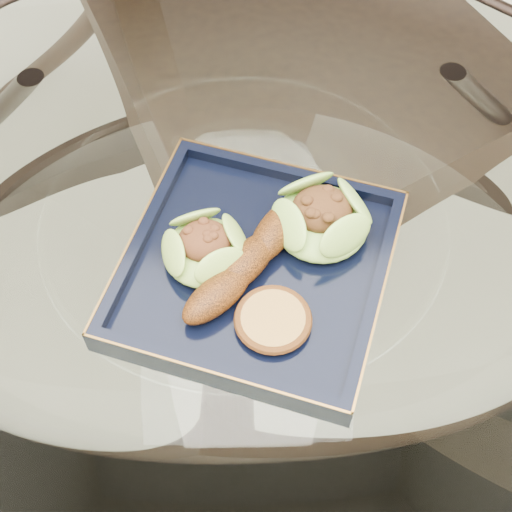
{
  "coord_description": "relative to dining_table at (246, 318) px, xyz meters",
  "views": [
    {
      "loc": [
        0.0,
        -0.44,
        1.42
      ],
      "look_at": [
        0.01,
        -0.04,
        0.8
      ],
      "focal_mm": 50.0,
      "sensor_mm": 36.0,
      "label": 1
    }
  ],
  "objects": [
    {
      "name": "crumb_patty",
      "position": [
        0.03,
        -0.11,
        0.19
      ],
      "size": [
        0.08,
        0.08,
        0.01
      ],
      "primitive_type": "cylinder",
      "rotation": [
        0.0,
        0.0,
        -0.19
      ],
      "color": "#B4813C",
      "rests_on": "navy_plate"
    },
    {
      "name": "ground",
      "position": [
        0.0,
        0.0,
        -0.6
      ],
      "size": [
        4.0,
        4.0,
        0.0
      ],
      "primitive_type": "plane",
      "color": "silver",
      "rests_on": "ground"
    },
    {
      "name": "dining_chair",
      "position": [
        0.05,
        0.49,
        0.0
      ],
      "size": [
        0.62,
        0.62,
        1.07
      ],
      "rotation": [
        0.0,
        0.0,
        0.43
      ],
      "color": "black",
      "rests_on": "ground"
    },
    {
      "name": "navy_plate",
      "position": [
        0.01,
        -0.04,
        0.17
      ],
      "size": [
        0.34,
        0.34,
        0.02
      ],
      "primitive_type": "cube",
      "rotation": [
        0.0,
        0.0,
        -0.32
      ],
      "color": "black",
      "rests_on": "dining_table"
    },
    {
      "name": "roasted_plantain",
      "position": [
        0.0,
        -0.04,
        0.2
      ],
      "size": [
        0.14,
        0.16,
        0.03
      ],
      "primitive_type": "ellipsoid",
      "rotation": [
        0.0,
        0.0,
        0.9
      ],
      "color": "#622D0A",
      "rests_on": "navy_plate"
    },
    {
      "name": "lettuce_wrap_right",
      "position": [
        0.08,
        0.01,
        0.2
      ],
      "size": [
        0.11,
        0.11,
        0.04
      ],
      "primitive_type": "ellipsoid",
      "rotation": [
        0.0,
        0.0,
        0.05
      ],
      "color": "#5B8D28",
      "rests_on": "navy_plate"
    },
    {
      "name": "lettuce_wrap_left",
      "position": [
        -0.04,
        -0.03,
        0.2
      ],
      "size": [
        0.09,
        0.09,
        0.03
      ],
      "primitive_type": "ellipsoid",
      "rotation": [
        0.0,
        0.0,
        -0.03
      ],
      "color": "olive",
      "rests_on": "navy_plate"
    },
    {
      "name": "dining_table",
      "position": [
        0.0,
        0.0,
        0.0
      ],
      "size": [
        1.13,
        1.13,
        0.77
      ],
      "color": "white",
      "rests_on": "ground"
    }
  ]
}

